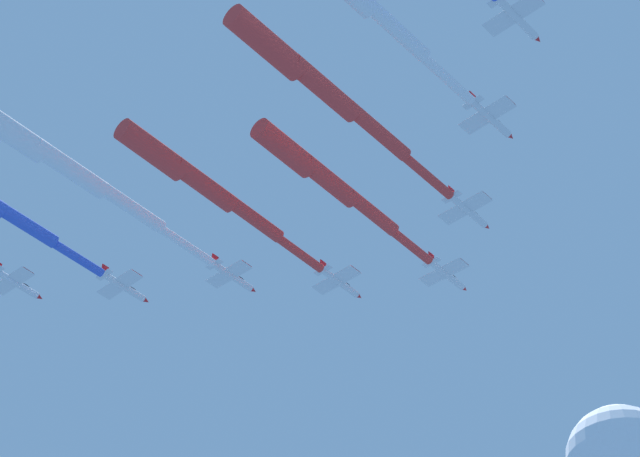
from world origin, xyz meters
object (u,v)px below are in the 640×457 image
object	(u,v)px
jet_port_inner	(205,186)
jet_starboard_inner	(323,89)
jet_port_mid	(70,169)
jet_lead	(330,183)

from	to	relation	value
jet_port_inner	jet_starboard_inner	distance (m)	26.36
jet_starboard_inner	jet_port_mid	world-z (taller)	jet_port_mid
jet_starboard_inner	jet_lead	bearing A→B (deg)	60.25
jet_port_mid	jet_port_inner	bearing A→B (deg)	-20.46
jet_port_inner	jet_starboard_inner	world-z (taller)	jet_port_inner
jet_lead	jet_starboard_inner	world-z (taller)	jet_lead
jet_lead	jet_starboard_inner	distance (m)	20.59
jet_starboard_inner	jet_port_mid	bearing A→B (deg)	128.62
jet_lead	jet_port_mid	bearing A→B (deg)	157.88
jet_starboard_inner	jet_port_mid	size ratio (longest dim) A/B	0.98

